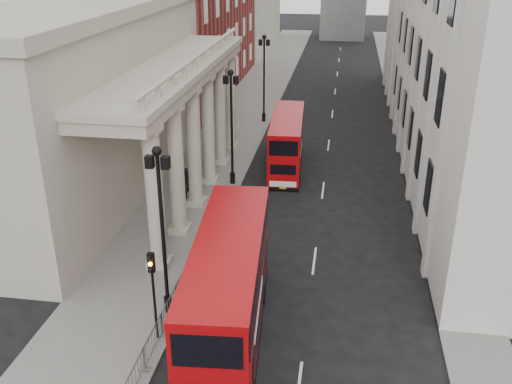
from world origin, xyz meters
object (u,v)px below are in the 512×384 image
traffic_light (153,280)px  bus_near (229,289)px  bus_far (287,141)px  lamp_post_south (162,221)px  pedestrian_c (186,179)px  lamp_post_mid (232,120)px  pedestrian_b (187,185)px  pedestrian_a (179,183)px  lamp_post_north (264,73)px

traffic_light → bus_near: bus_near is taller
bus_near → bus_far: bearing=84.8°
lamp_post_south → bus_far: 20.52m
bus_near → bus_far: (0.25, 21.42, -0.43)m
traffic_light → pedestrian_c: (-3.07, 16.22, -2.15)m
traffic_light → bus_far: (3.41, 22.05, -0.94)m
bus_near → lamp_post_mid: bearing=96.1°
pedestrian_b → traffic_light: bearing=94.4°
lamp_post_mid → pedestrian_c: 5.26m
lamp_post_south → pedestrian_a: size_ratio=4.57×
traffic_light → bus_far: bearing=81.2°
traffic_light → pedestrian_a: 15.86m
pedestrian_c → pedestrian_a: bearing=-87.8°
bus_near → pedestrian_c: (-6.23, 15.60, -1.64)m
pedestrian_b → pedestrian_c: size_ratio=1.14×
lamp_post_north → pedestrian_a: lamp_post_north is taller
lamp_post_mid → pedestrian_c: bearing=-148.8°
pedestrian_c → lamp_post_mid: bearing=53.4°
pedestrian_a → lamp_post_mid: bearing=26.6°
bus_near → pedestrian_a: 16.20m
lamp_post_mid → traffic_light: size_ratio=1.93×
lamp_post_south → bus_near: 4.24m
lamp_post_north → pedestrian_b: 19.53m
lamp_post_north → traffic_light: (0.10, -34.02, -1.80)m
lamp_post_south → lamp_post_mid: (0.00, 16.00, 0.00)m
lamp_post_mid → pedestrian_b: lamp_post_mid is taller
bus_far → lamp_post_north: bearing=103.3°
traffic_light → pedestrian_b: size_ratio=2.26×
lamp_post_north → lamp_post_south: bearing=-90.0°
pedestrian_b → lamp_post_mid: bearing=-136.5°
lamp_post_south → pedestrian_c: (-2.97, 14.20, -3.95)m
lamp_post_mid → bus_near: 17.85m
bus_near → traffic_light: bearing=-173.5°
bus_near → pedestrian_b: 15.64m
lamp_post_north → lamp_post_mid: bearing=-90.0°
lamp_post_north → pedestrian_c: 18.47m
lamp_post_north → pedestrian_c: bearing=-99.5°
lamp_post_south → traffic_light: lamp_post_south is taller
bus_far → pedestrian_a: bearing=-138.5°
bus_near → bus_far: size_ratio=1.20×
traffic_light → pedestrian_a: traffic_light is taller
lamp_post_mid → lamp_post_south: bearing=-90.0°
bus_far → traffic_light: bearing=-101.9°
bus_far → pedestrian_a: size_ratio=5.34×
pedestrian_a → pedestrian_b: bearing=-36.2°
lamp_post_south → bus_near: size_ratio=0.71×
lamp_post_mid → traffic_light: bearing=-89.7°
lamp_post_mid → bus_far: lamp_post_mid is taller
bus_far → pedestrian_a: bus_far is taller
bus_far → pedestrian_c: size_ratio=5.81×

